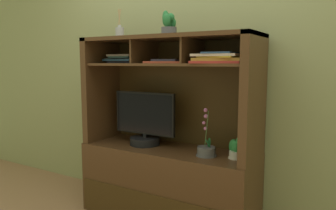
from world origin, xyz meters
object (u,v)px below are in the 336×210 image
at_px(diffuser_bottle, 120,32).
at_px(media_console, 168,163).
at_px(magazine_stack_left, 128,59).
at_px(tv_monitor, 145,124).
at_px(potted_orchid, 206,150).
at_px(magazine_stack_centre, 219,58).
at_px(magazine_stack_right, 170,62).
at_px(potted_fern, 236,148).
at_px(potted_succulent, 169,25).

bearing_deg(diffuser_bottle, media_console, 2.72).
bearing_deg(magazine_stack_left, tv_monitor, -17.41).
bearing_deg(potted_orchid, media_console, 171.16).
bearing_deg(potted_orchid, magazine_stack_left, 172.20).
bearing_deg(magazine_stack_left, magazine_stack_centre, -7.62).
bearing_deg(tv_monitor, potted_orchid, -3.99).
height_order(media_console, magazine_stack_centre, media_console).
distance_m(magazine_stack_left, magazine_stack_right, 0.49).
xyz_separation_m(potted_fern, magazine_stack_right, (-0.54, -0.03, 0.63)).
bearing_deg(magazine_stack_centre, magazine_stack_left, 172.38).
distance_m(potted_orchid, magazine_stack_right, 0.73).
bearing_deg(potted_orchid, tv_monitor, 176.01).
bearing_deg(media_console, diffuser_bottle, -177.28).
relative_size(potted_fern, magazine_stack_right, 0.49).
bearing_deg(tv_monitor, potted_fern, 0.90).
xyz_separation_m(magazine_stack_centre, diffuser_bottle, (-0.93, 0.04, 0.22)).
xyz_separation_m(potted_orchid, diffuser_bottle, (-0.83, 0.03, 0.90)).
distance_m(potted_orchid, magazine_stack_centre, 0.68).
bearing_deg(tv_monitor, magazine_stack_right, -4.10).
xyz_separation_m(tv_monitor, magazine_stack_centre, (0.68, -0.05, 0.54)).
bearing_deg(magazine_stack_right, diffuser_bottle, 178.68).
relative_size(media_console, potted_succulent, 7.63).
distance_m(diffuser_bottle, potted_succulent, 0.47).
height_order(potted_orchid, diffuser_bottle, diffuser_bottle).
bearing_deg(diffuser_bottle, potted_succulent, 3.39).
xyz_separation_m(potted_fern, potted_succulent, (-0.58, 0.01, 0.91)).
relative_size(media_console, magazine_stack_right, 4.32).
relative_size(tv_monitor, potted_succulent, 2.93).
xyz_separation_m(tv_monitor, magazine_stack_right, (0.26, -0.02, 0.52)).
distance_m(media_console, magazine_stack_right, 0.83).
bearing_deg(diffuser_bottle, magazine_stack_centre, -2.73).
relative_size(tv_monitor, magazine_stack_left, 1.61).
bearing_deg(tv_monitor, media_console, 3.89).
bearing_deg(magazine_stack_right, magazine_stack_left, 169.61).
bearing_deg(media_console, potted_orchid, -8.84).
height_order(potted_fern, potted_succulent, potted_succulent).
distance_m(magazine_stack_right, diffuser_bottle, 0.56).
relative_size(potted_orchid, magazine_stack_centre, 0.95).
relative_size(magazine_stack_right, diffuser_bottle, 1.42).
height_order(magazine_stack_right, potted_succulent, potted_succulent).
bearing_deg(potted_fern, potted_succulent, 179.19).
distance_m(potted_orchid, potted_fern, 0.22).
bearing_deg(potted_fern, magazine_stack_right, -176.69).
height_order(potted_fern, magazine_stack_centre, magazine_stack_centre).
bearing_deg(potted_succulent, potted_fern, -0.81).
xyz_separation_m(potted_fern, magazine_stack_left, (-1.02, 0.06, 0.65)).
height_order(tv_monitor, magazine_stack_centre, magazine_stack_centre).
bearing_deg(magazine_stack_centre, diffuser_bottle, 177.27).
bearing_deg(diffuser_bottle, potted_fern, 1.08).
xyz_separation_m(tv_monitor, potted_orchid, (0.59, -0.04, -0.13)).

